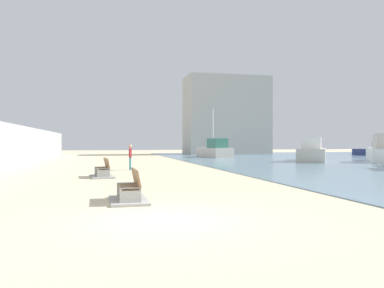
% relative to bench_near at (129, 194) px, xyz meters
% --- Properties ---
extents(ground_plane, '(120.00, 120.00, 0.00)m').
position_rel_bench_near_xyz_m(ground_plane, '(0.59, 15.00, -0.23)').
color(ground_plane, beige).
extents(seawall, '(0.80, 64.00, 2.99)m').
position_rel_bench_near_xyz_m(seawall, '(-6.91, 15.00, 1.26)').
color(seawall, '#9E9E99').
rests_on(seawall, ground).
extents(bench_near, '(1.13, 2.12, 0.98)m').
position_rel_bench_near_xyz_m(bench_near, '(0.00, 0.00, 0.00)').
color(bench_near, '#9E9E99').
rests_on(bench_near, ground).
extents(bench_far, '(1.31, 2.20, 0.98)m').
position_rel_bench_near_xyz_m(bench_far, '(-0.78, 8.47, 0.00)').
color(bench_far, '#9E9E99').
rests_on(bench_far, ground).
extents(person_walking, '(0.22, 0.53, 1.63)m').
position_rel_bench_near_xyz_m(person_walking, '(0.95, 13.23, 0.71)').
color(person_walking, teal).
rests_on(person_walking, ground).
extents(boat_nearest, '(4.26, 6.55, 1.84)m').
position_rel_bench_near_xyz_m(boat_nearest, '(34.33, 31.86, 0.47)').
color(boat_nearest, navy).
rests_on(boat_nearest, water_bay).
extents(boat_distant, '(5.64, 7.06, 2.19)m').
position_rel_bench_near_xyz_m(boat_distant, '(17.87, 20.39, 0.62)').
color(boat_distant, beige).
rests_on(boat_distant, water_bay).
extents(boat_far_left, '(2.99, 6.06, 5.63)m').
position_rel_bench_near_xyz_m(boat_far_left, '(11.90, 31.46, 0.61)').
color(boat_far_left, beige).
rests_on(boat_far_left, water_bay).
extents(boat_outer, '(5.82, 7.24, 2.49)m').
position_rel_bench_near_xyz_m(boat_outer, '(23.55, 18.03, 0.71)').
color(boat_outer, white).
rests_on(boat_outer, water_bay).
extents(harbor_building, '(12.00, 6.00, 11.31)m').
position_rel_bench_near_xyz_m(harbor_building, '(17.03, 43.00, 5.42)').
color(harbor_building, '#ADAAA3').
rests_on(harbor_building, ground).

